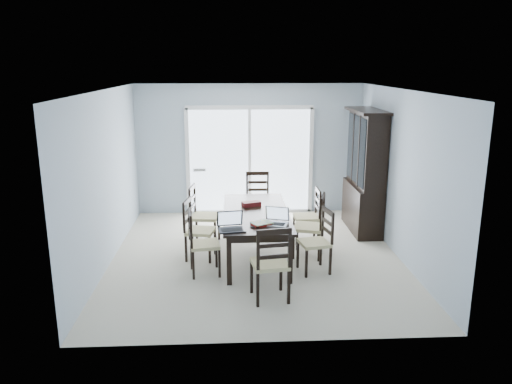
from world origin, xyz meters
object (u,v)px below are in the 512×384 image
chair_left_near (198,236)px  chair_end_near (272,256)px  china_hutch (365,173)px  chair_right_far (312,210)px  chair_left_mid (194,223)px  chair_right_near (320,234)px  cell_phone (255,227)px  hot_tub (234,181)px  laptop_dark (232,226)px  chair_end_far (258,193)px  chair_left_far (199,208)px  game_box (251,204)px  laptop_silver (275,221)px  dining_table (256,216)px  chair_right_mid (315,219)px

chair_left_near → chair_end_near: (0.98, -0.94, 0.05)m
china_hutch → chair_right_far: china_hutch is taller
chair_left_mid → chair_right_near: chair_left_mid is taller
china_hutch → cell_phone: (-2.08, -2.03, -0.31)m
chair_left_mid → hot_tub: size_ratio=0.58×
chair_right_near → chair_right_far: (0.07, 1.26, -0.01)m
cell_phone → laptop_dark: bearing=-150.0°
chair_right_far → chair_end_near: (-0.86, -2.23, 0.06)m
chair_end_far → chair_right_far: bearing=133.3°
chair_left_near → chair_left_far: (-0.06, 1.30, 0.03)m
game_box → hot_tub: bearing=94.6°
chair_left_mid → chair_end_far: size_ratio=0.94×
chair_right_far → game_box: (-1.04, -0.37, 0.22)m
chair_end_far → laptop_silver: chair_end_far is taller
laptop_silver → dining_table: bearing=127.5°
chair_left_near → chair_right_mid: bearing=100.2°
dining_table → game_box: (-0.06, 0.31, 0.11)m
dining_table → chair_end_far: (0.12, 1.66, -0.06)m
chair_left_mid → game_box: size_ratio=3.75×
chair_right_near → chair_end_far: chair_end_far is taller
chair_left_mid → chair_left_far: chair_left_far is taller
china_hutch → chair_right_mid: size_ratio=1.89×
dining_table → laptop_dark: (-0.38, -0.89, 0.14)m
laptop_silver → chair_right_mid: bearing=61.5°
china_hutch → chair_right_near: size_ratio=2.03×
chair_end_near → cell_phone: size_ratio=9.74×
dining_table → laptop_silver: bearing=-70.3°
chair_right_mid → laptop_silver: size_ratio=2.88×
chair_left_far → chair_right_mid: 1.97m
china_hutch → chair_right_far: bearing=-151.3°
chair_end_near → hot_tub: size_ratio=0.62×
chair_right_mid → laptop_dark: bearing=139.9°
chair_left_mid → chair_left_far: size_ratio=0.95×
china_hutch → chair_left_far: (-2.94, -0.56, -0.46)m
hot_tub → chair_right_far: bearing=-64.0°
chair_right_mid → laptop_silver: 0.97m
chair_left_mid → cell_phone: 1.22m
chair_right_far → chair_left_mid: bearing=108.1°
china_hutch → laptop_silver: (-1.79, -1.92, -0.26)m
chair_end_far → hot_tub: (-0.42, 1.66, -0.15)m
dining_table → laptop_dark: laptop_dark is taller
chair_right_mid → chair_left_far: bearing=85.0°
chair_right_mid → hot_tub: size_ratio=0.61×
chair_left_far → chair_right_near: 2.23m
dining_table → chair_end_near: bearing=-85.6°
chair_left_far → laptop_dark: (0.54, -1.58, 0.20)m
dining_table → chair_left_mid: 0.96m
china_hutch → laptop_silver: size_ratio=5.42×
chair_left_near → hot_tub: 3.96m
chair_left_far → chair_right_near: (1.83, -1.27, -0.04)m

